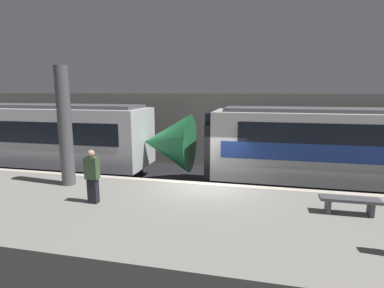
# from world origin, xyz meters

# --- Properties ---
(ground_plane) EXTENTS (120.00, 120.00, 0.00)m
(ground_plane) POSITION_xyz_m (0.00, 0.00, 0.00)
(ground_plane) COLOR black
(platform) EXTENTS (40.00, 5.37, 1.03)m
(platform) POSITION_xyz_m (0.00, -2.68, 0.51)
(platform) COLOR gray
(platform) RESTS_ON ground
(station_rear_barrier) EXTENTS (50.00, 0.15, 4.12)m
(station_rear_barrier) POSITION_xyz_m (0.00, 6.58, 2.06)
(station_rear_barrier) COLOR #9E998E
(station_rear_barrier) RESTS_ON ground
(support_pillar_near) EXTENTS (0.45, 0.45, 4.07)m
(support_pillar_near) POSITION_xyz_m (-4.74, -1.27, 3.06)
(support_pillar_near) COLOR #56565B
(support_pillar_near) RESTS_ON platform
(train_modern) EXTENTS (16.98, 2.87, 3.60)m
(train_modern) POSITION_xyz_m (-10.05, 2.71, 1.86)
(train_modern) COLOR black
(train_modern) RESTS_ON ground
(person_walking) EXTENTS (0.38, 0.24, 1.59)m
(person_walking) POSITION_xyz_m (-2.94, -2.67, 1.86)
(person_walking) COLOR black
(person_walking) RESTS_ON platform
(platform_bench) EXTENTS (1.50, 0.40, 0.45)m
(platform_bench) POSITION_xyz_m (4.14, -1.90, 1.36)
(platform_bench) COLOR #4C4C51
(platform_bench) RESTS_ON platform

